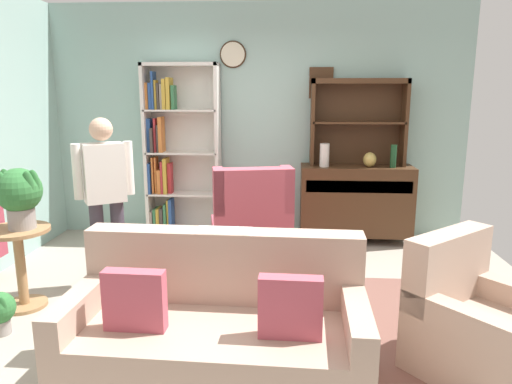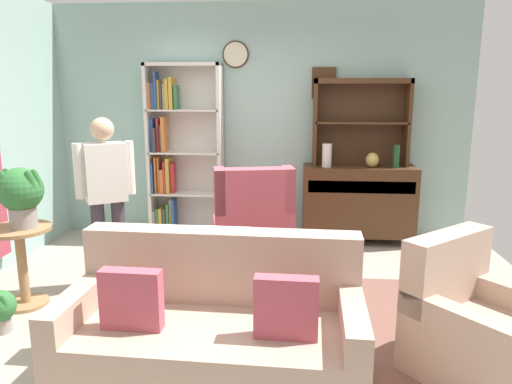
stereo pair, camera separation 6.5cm
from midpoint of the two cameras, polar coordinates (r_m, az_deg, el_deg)
ground_plane at (r=4.12m, az=-1.20°, el=-13.73°), size 5.40×4.60×0.02m
wall_back at (r=5.84m, az=0.92°, el=8.40°), size 5.00×0.09×2.80m
area_rug at (r=3.84m, az=1.41°, el=-15.60°), size 2.69×1.99×0.01m
bookshelf at (r=5.85m, az=-8.98°, el=4.47°), size 0.90×0.30×2.10m
sideboard at (r=5.75m, az=12.49°, el=-1.00°), size 1.30×0.45×0.92m
sideboard_hutch at (r=5.72m, az=12.84°, el=9.56°), size 1.10×0.26×1.00m
vase_tall at (r=5.53m, az=8.85°, el=4.38°), size 0.11×0.11×0.27m
vase_round at (r=5.61m, az=14.13°, el=3.76°), size 0.15×0.15×0.17m
bottle_wine at (r=5.63m, az=16.81°, el=4.11°), size 0.07×0.07×0.26m
couch_floral at (r=3.07m, az=-4.39°, el=-16.67°), size 1.83×0.91×0.90m
armchair_floral at (r=3.45m, az=25.65°, el=-14.95°), size 1.08×1.08×0.88m
wingback_chair at (r=4.92m, az=-0.07°, el=-4.43°), size 0.92×0.94×1.05m
plant_stand at (r=4.43m, az=-25.98°, el=-7.11°), size 0.52×0.52×0.69m
potted_plant_large at (r=4.26m, az=-26.06°, el=-0.06°), size 0.36×0.36×0.50m
potted_plant_small at (r=4.11m, az=-28.03°, el=-12.23°), size 0.24×0.24×0.33m
person_reading at (r=4.41m, az=-17.14°, el=0.06°), size 0.48×0.35×1.56m
coffee_table at (r=3.78m, az=1.41°, el=-10.20°), size 0.80×0.50×0.42m
book_stack at (r=3.66m, az=0.75°, el=-9.11°), size 0.22×0.14×0.09m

